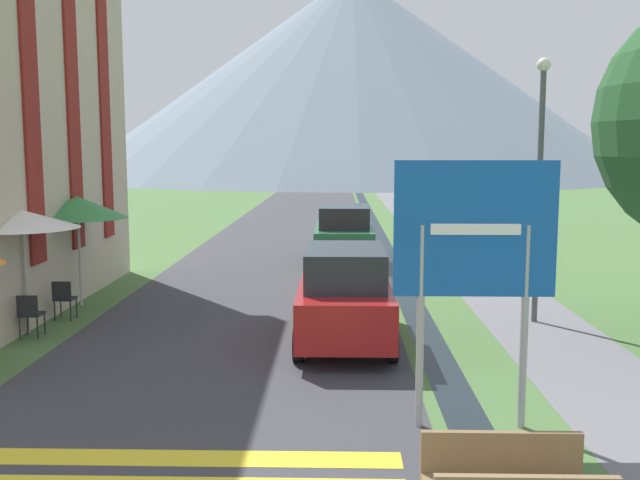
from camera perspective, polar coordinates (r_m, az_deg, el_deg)
ground_plane at (r=24.78m, az=2.66°, el=-1.08°), size 160.00×160.00×0.00m
road at (r=34.75m, az=-1.81°, el=1.34°), size 6.40×60.00×0.01m
footpath at (r=34.94m, az=8.23°, el=1.30°), size 2.20×60.00×0.01m
drainage_channel at (r=34.74m, az=4.30°, el=1.32°), size 0.60×60.00×0.00m
mountain_distant at (r=95.88m, az=2.63°, el=12.98°), size 72.79×72.79×26.22m
road_sign at (r=9.22m, az=12.26°, el=-0.92°), size 2.05×0.11×3.47m
parked_car_near at (r=13.25m, az=2.00°, el=-4.46°), size 1.78×3.95×1.82m
parked_car_far at (r=22.81m, az=1.93°, el=0.50°), size 1.92×4.08×1.82m
cafe_chair_far_right at (r=16.03m, az=-19.83°, el=-4.27°), size 0.40×0.40×0.85m
cafe_chair_middle at (r=14.78m, az=-22.20°, el=-5.34°), size 0.40×0.40×0.85m
cafe_umbrella_middle_white at (r=14.89m, az=-22.67°, el=1.52°), size 2.13×2.13×2.44m
cafe_umbrella_rear_green at (r=17.16m, az=-18.83°, el=2.49°), size 2.26×2.26×2.54m
person_seated_far at (r=15.88m, az=-22.34°, el=-3.86°), size 0.32×0.32×1.24m
streetlamp at (r=15.34m, az=17.18°, el=5.46°), size 0.28×0.28×5.43m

